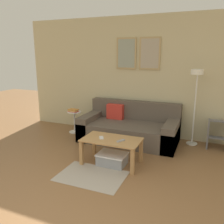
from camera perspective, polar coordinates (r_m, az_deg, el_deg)
The scene contains 11 objects.
wall_back at distance 5.21m, azimuth 7.12°, elevation 8.40°, with size 5.60×0.09×2.55m.
area_rug at distance 3.66m, azimuth -4.99°, elevation -15.04°, with size 0.99×0.69×0.01m, color #A39989.
couch at distance 4.96m, azimuth 4.22°, elevation -3.89°, with size 1.97×0.98×0.78m.
coffee_table at distance 3.89m, azimuth -0.11°, elevation -7.63°, with size 0.94×0.53×0.43m.
storage_bin at distance 3.95m, azimuth 0.04°, elevation -11.21°, with size 0.47×0.35×0.19m.
floor_lamp at distance 4.65m, azimuth 19.51°, elevation 5.11°, with size 0.22×0.46×1.50m.
side_table at distance 5.51m, azimuth -9.00°, elevation -1.87°, with size 0.32×0.32×0.49m.
book_stack at distance 5.44m, azimuth -9.30°, elevation 0.40°, with size 0.24×0.18×0.06m.
remote_control at distance 3.76m, azimuth 2.13°, elevation -6.91°, with size 0.04×0.15×0.02m, color #99999E.
cell_phone at distance 3.91m, azimuth -2.57°, elevation -6.18°, with size 0.07×0.14×0.01m, color silver.
step_stool at distance 4.96m, azimuth 24.04°, elevation -4.83°, with size 0.37×0.33×0.54m.
Camera 1 is at (1.37, -1.34, 1.77)m, focal length 38.00 mm.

